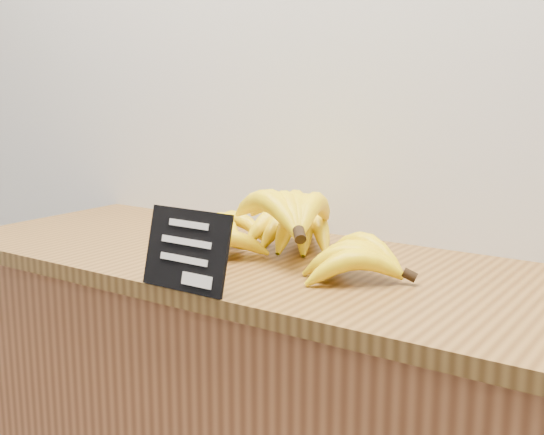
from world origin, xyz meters
The scene contains 3 objects.
counter_top centered at (-0.12, 2.75, 0.92)m, with size 1.47×0.54×0.03m, color brown.
chalkboard_sign centered at (-0.15, 2.50, 1.00)m, with size 0.17×0.01×0.13m, color black.
banana_pile centered at (-0.15, 2.76, 0.98)m, with size 0.54×0.37×0.13m.
Camera 1 is at (0.58, 1.69, 1.26)m, focal length 45.00 mm.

